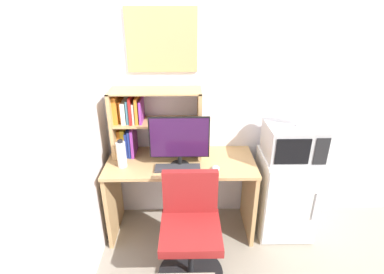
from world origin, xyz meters
The scene contains 13 objects.
wall_back centered at (0.40, 0.02, 1.30)m, with size 6.40×0.04×2.60m, color silver.
wall_left centered at (-1.62, -1.60, 1.30)m, with size 0.04×4.40×2.60m, color silver.
desk centered at (-0.88, -0.30, 0.54)m, with size 1.34×0.59×0.78m.
hutch_bookshelf centered at (-1.22, -0.14, 1.11)m, with size 0.80×0.29×0.62m.
monitor centered at (-0.89, -0.38, 1.03)m, with size 0.51×0.16×0.46m.
keyboard centered at (-0.91, -0.44, 0.79)m, with size 0.39×0.13×0.02m, color #333338.
computer_mouse centered at (-0.58, -0.46, 0.79)m, with size 0.07×0.09×0.03m, color silver.
water_bottle centered at (-1.39, -0.38, 0.89)m, with size 0.08×0.08×0.25m.
mini_fridge centered at (0.11, -0.30, 0.41)m, with size 0.51×0.51×0.81m.
microwave centered at (0.11, -0.30, 0.96)m, with size 0.48×0.41×0.30m.
desk_fan centered at (0.16, -0.31, 1.29)m, with size 0.19×0.11×0.29m.
desk_chair centered at (-0.80, -0.81, 0.39)m, with size 0.54×0.54×0.88m.
wall_corkboard centered at (-1.03, -0.01, 1.79)m, with size 0.61×0.02×0.54m, color tan.
Camera 1 is at (-0.82, -2.65, 2.09)m, focal length 27.74 mm.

